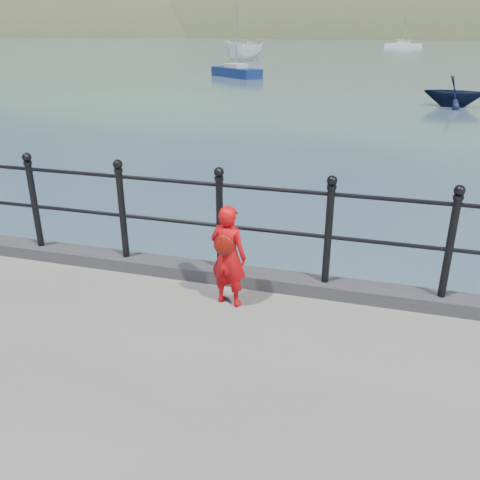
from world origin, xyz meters
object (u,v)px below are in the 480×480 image
(sailboat_deep, at_px, (403,46))
(child, at_px, (228,255))
(railing, at_px, (169,208))
(sailboat_port, at_px, (236,73))
(launch_navy, at_px, (454,91))
(launch_white, at_px, (244,51))

(sailboat_deep, bearing_deg, child, -80.27)
(railing, height_order, child, railing)
(child, height_order, sailboat_deep, sailboat_deep)
(sailboat_port, bearing_deg, railing, -36.16)
(railing, relative_size, sailboat_deep, 1.93)
(child, relative_size, launch_navy, 0.39)
(railing, relative_size, sailboat_port, 2.51)
(launch_white, relative_size, sailboat_port, 0.80)
(child, distance_m, sailboat_deep, 98.42)
(child, xyz_separation_m, launch_navy, (4.50, 23.26, -0.82))
(child, bearing_deg, launch_white, -62.96)
(launch_navy, bearing_deg, sailboat_deep, 6.74)
(child, bearing_deg, launch_navy, -89.22)
(railing, distance_m, sailboat_port, 36.21)
(railing, distance_m, sailboat_deep, 97.96)
(child, xyz_separation_m, sailboat_port, (-10.26, 35.43, -1.22))
(railing, xyz_separation_m, launch_white, (-13.78, 52.88, -0.71))
(launch_white, distance_m, sailboat_port, 18.49)
(railing, height_order, sailboat_deep, sailboat_deep)
(child, height_order, sailboat_port, sailboat_port)
(railing, height_order, launch_white, railing)
(railing, xyz_separation_m, launch_navy, (5.35, 22.76, -1.09))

